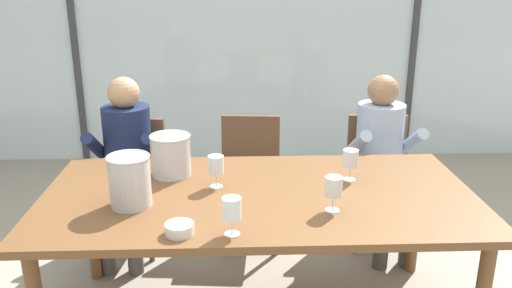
{
  "coord_description": "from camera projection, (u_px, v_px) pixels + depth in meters",
  "views": [
    {
      "loc": [
        -0.11,
        -2.48,
        1.86
      ],
      "look_at": [
        0.0,
        0.35,
        0.92
      ],
      "focal_mm": 36.53,
      "sensor_mm": 36.0,
      "label": 1
    }
  ],
  "objects": [
    {
      "name": "window_mullion_left",
      "position": [
        74.0,
        33.0,
        5.03
      ],
      "size": [
        0.06,
        0.06,
        2.6
      ],
      "primitive_type": "cube",
      "color": "#38383D",
      "rests_on": "ground"
    },
    {
      "name": "chair_left_of_center",
      "position": [
        250.0,
        169.0,
        3.71
      ],
      "size": [
        0.48,
        0.48,
        0.89
      ],
      "rotation": [
        0.0,
        0.0,
        -0.09
      ],
      "color": "brown",
      "rests_on": "ground"
    },
    {
      "name": "ice_bucket_primary",
      "position": [
        130.0,
        180.0,
        2.51
      ],
      "size": [
        0.21,
        0.21,
        0.26
      ],
      "color": "#B7B7BC",
      "rests_on": "dining_table"
    },
    {
      "name": "ground",
      "position": [
        252.0,
        234.0,
        3.89
      ],
      "size": [
        14.0,
        14.0,
        0.0
      ],
      "primitive_type": "plane",
      "color": "#9E9384"
    },
    {
      "name": "wine_glass_by_right_taster",
      "position": [
        350.0,
        160.0,
        2.83
      ],
      "size": [
        0.08,
        0.08,
        0.17
      ],
      "color": "silver",
      "rests_on": "dining_table"
    },
    {
      "name": "person_pale_blue_shirt",
      "position": [
        383.0,
        152.0,
        3.55
      ],
      "size": [
        0.49,
        0.63,
        1.21
      ],
      "rotation": [
        0.0,
        0.0,
        0.09
      ],
      "color": "#9EB2D1",
      "rests_on": "ground"
    },
    {
      "name": "wine_glass_near_bucket",
      "position": [
        216.0,
        166.0,
        2.73
      ],
      "size": [
        0.08,
        0.08,
        0.17
      ],
      "color": "silver",
      "rests_on": "dining_table"
    },
    {
      "name": "dining_table",
      "position": [
        259.0,
        205.0,
        2.72
      ],
      "size": [
        2.23,
        1.12,
        0.77
      ],
      "color": "brown",
      "rests_on": "ground"
    },
    {
      "name": "person_navy_polo",
      "position": [
        126.0,
        155.0,
        3.48
      ],
      "size": [
        0.47,
        0.62,
        1.21
      ],
      "rotation": [
        0.0,
        0.0,
        -0.04
      ],
      "color": "#192347",
      "rests_on": "ground"
    },
    {
      "name": "window_glass_panel",
      "position": [
        246.0,
        32.0,
        5.11
      ],
      "size": [
        7.43,
        0.03,
        2.6
      ],
      "primitive_type": "cube",
      "color": "silver",
      "rests_on": "ground"
    },
    {
      "name": "wine_glass_center_pour",
      "position": [
        232.0,
        210.0,
        2.23
      ],
      "size": [
        0.08,
        0.08,
        0.17
      ],
      "color": "silver",
      "rests_on": "dining_table"
    },
    {
      "name": "chair_center",
      "position": [
        378.0,
        169.0,
        3.72
      ],
      "size": [
        0.46,
        0.46,
        0.89
      ],
      "rotation": [
        0.0,
        0.0,
        -0.05
      ],
      "color": "brown",
      "rests_on": "ground"
    },
    {
      "name": "window_mullion_right",
      "position": [
        415.0,
        31.0,
        5.16
      ],
      "size": [
        0.06,
        0.06,
        2.6
      ],
      "primitive_type": "cube",
      "color": "#38383D",
      "rests_on": "ground"
    },
    {
      "name": "hillside_vineyard",
      "position": [
        242.0,
        25.0,
        8.22
      ],
      "size": [
        13.43,
        2.4,
        2.13
      ],
      "primitive_type": "cube",
      "color": "#568942",
      "rests_on": "ground"
    },
    {
      "name": "wine_glass_by_left_taster",
      "position": [
        333.0,
        187.0,
        2.46
      ],
      "size": [
        0.08,
        0.08,
        0.17
      ],
      "color": "silver",
      "rests_on": "dining_table"
    },
    {
      "name": "tasting_bowl",
      "position": [
        180.0,
        229.0,
        2.26
      ],
      "size": [
        0.13,
        0.13,
        0.05
      ],
      "primitive_type": "cylinder",
      "color": "silver",
      "rests_on": "dining_table"
    },
    {
      "name": "ice_bucket_secondary",
      "position": [
        171.0,
        155.0,
        2.9
      ],
      "size": [
        0.23,
        0.23,
        0.23
      ],
      "color": "#B7B7BC",
      "rests_on": "dining_table"
    },
    {
      "name": "chair_near_curtain",
      "position": [
        133.0,
        173.0,
        3.65
      ],
      "size": [
        0.5,
        0.5,
        0.89
      ],
      "rotation": [
        0.0,
        0.0,
        -0.14
      ],
      "color": "brown",
      "rests_on": "ground"
    }
  ]
}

